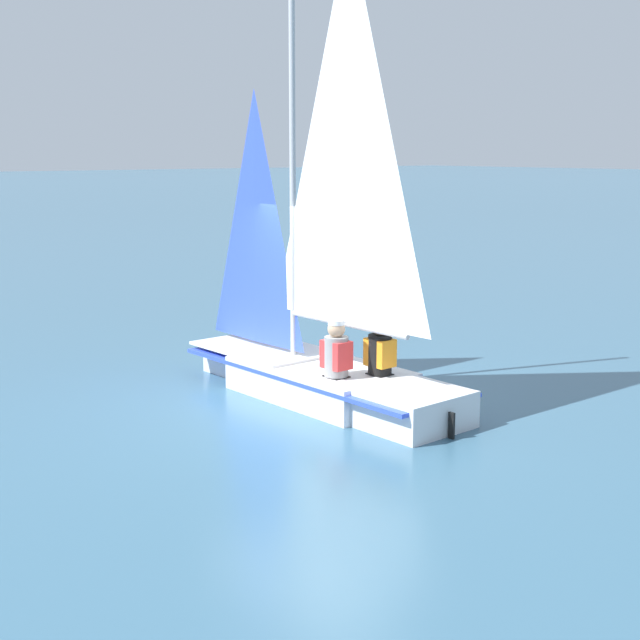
% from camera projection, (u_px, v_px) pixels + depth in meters
% --- Properties ---
extents(ground_plane, '(260.00, 260.00, 0.00)m').
position_uv_depth(ground_plane, '(320.00, 397.00, 11.80)').
color(ground_plane, '#38607A').
extents(sailboat_main, '(4.56, 1.60, 6.00)m').
position_uv_depth(sailboat_main, '(321.00, 332.00, 11.62)').
color(sailboat_main, silver).
rests_on(sailboat_main, ground_plane).
extents(sailor_helm, '(0.35, 0.32, 1.16)m').
position_uv_depth(sailor_helm, '(336.00, 362.00, 11.06)').
color(sailor_helm, black).
rests_on(sailor_helm, ground_plane).
extents(sailor_crew, '(0.35, 0.32, 1.16)m').
position_uv_depth(sailor_crew, '(380.00, 361.00, 11.18)').
color(sailor_crew, black).
rests_on(sailor_crew, ground_plane).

